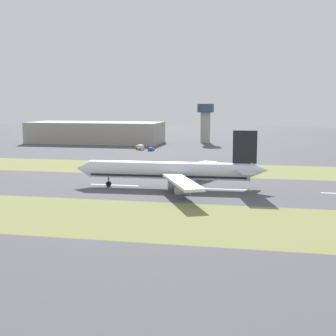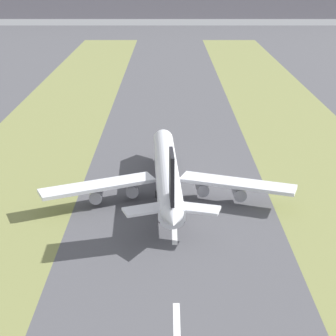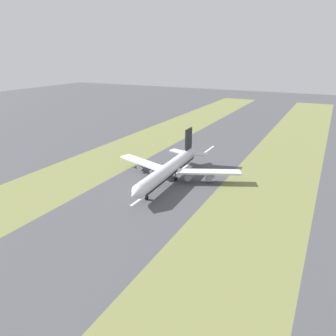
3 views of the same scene
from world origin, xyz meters
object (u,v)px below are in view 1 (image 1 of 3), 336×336
object	(u,v)px
airplane_main_jet	(173,171)
apron_car	(151,149)
control_tower	(205,119)
service_truck	(140,147)
terminal_building	(96,132)

from	to	relation	value
airplane_main_jet	apron_car	size ratio (longest dim) A/B	14.23
control_tower	apron_car	distance (m)	69.79
apron_car	service_truck	bearing A→B (deg)	56.23
terminal_building	control_tower	world-z (taller)	control_tower
control_tower	apron_car	size ratio (longest dim) A/B	5.95
terminal_building	apron_car	xyz separation A→B (m)	(-46.76, -52.55, -6.46)
terminal_building	control_tower	distance (m)	79.86
terminal_building	service_truck	world-z (taller)	terminal_building
service_truck	apron_car	bearing A→B (deg)	-123.77
airplane_main_jet	apron_car	bearing A→B (deg)	17.36
terminal_building	service_truck	bearing A→B (deg)	-132.99
airplane_main_jet	control_tower	xyz separation A→B (m)	(180.00, 11.54, 11.28)
airplane_main_jet	apron_car	xyz separation A→B (m)	(116.92, 36.55, -5.02)
apron_car	control_tower	bearing A→B (deg)	-21.63
terminal_building	apron_car	size ratio (longest dim) A/B	20.17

